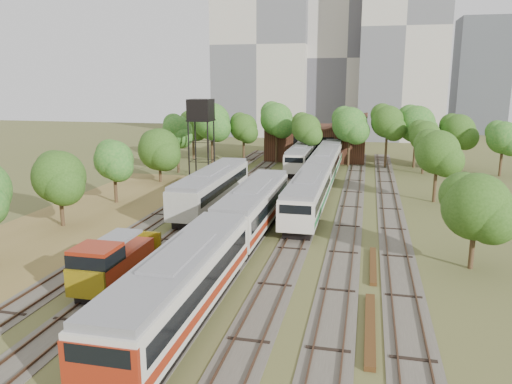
% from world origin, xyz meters
% --- Properties ---
extents(ground, '(240.00, 240.00, 0.00)m').
position_xyz_m(ground, '(0.00, 0.00, 0.00)').
color(ground, '#475123').
rests_on(ground, ground).
extents(dry_grass_patch, '(14.00, 60.00, 0.04)m').
position_xyz_m(dry_grass_patch, '(-18.00, 8.00, 0.02)').
color(dry_grass_patch, brown).
rests_on(dry_grass_patch, ground).
extents(tracks, '(24.60, 80.00, 0.19)m').
position_xyz_m(tracks, '(-0.67, 25.00, 0.04)').
color(tracks, '#4C473D').
rests_on(tracks, ground).
extents(railcar_red_set, '(3.25, 34.58, 4.02)m').
position_xyz_m(railcar_red_set, '(-2.00, 5.80, 2.13)').
color(railcar_red_set, black).
rests_on(railcar_red_set, ground).
extents(railcar_green_set, '(3.13, 52.08, 3.87)m').
position_xyz_m(railcar_green_set, '(2.00, 37.94, 2.05)').
color(railcar_green_set, black).
rests_on(railcar_green_set, ground).
extents(railcar_rear, '(2.95, 16.08, 3.65)m').
position_xyz_m(railcar_rear, '(-2.00, 46.29, 1.93)').
color(railcar_rear, black).
rests_on(railcar_rear, ground).
extents(shunter_locomotive, '(2.56, 8.10, 3.36)m').
position_xyz_m(shunter_locomotive, '(-8.00, 0.56, 1.59)').
color(shunter_locomotive, black).
rests_on(shunter_locomotive, ground).
extents(old_grey_coach, '(3.19, 18.00, 3.95)m').
position_xyz_m(old_grey_coach, '(-8.00, 21.56, 2.16)').
color(old_grey_coach, black).
rests_on(old_grey_coach, ground).
extents(water_tower, '(3.07, 3.07, 10.62)m').
position_xyz_m(water_tower, '(-13.97, 35.88, 8.95)').
color(water_tower, black).
rests_on(water_tower, ground).
extents(rail_pile_near, '(0.54, 8.12, 0.27)m').
position_xyz_m(rail_pile_near, '(8.00, -1.48, 0.14)').
color(rail_pile_near, '#4F3116').
rests_on(rail_pile_near, ground).
extents(rail_pile_far, '(0.45, 7.17, 0.23)m').
position_xyz_m(rail_pile_far, '(8.20, 8.03, 0.12)').
color(rail_pile_far, '#4F3116').
rests_on(rail_pile_far, ground).
extents(maintenance_shed, '(16.45, 11.55, 7.58)m').
position_xyz_m(maintenance_shed, '(-1.00, 57.98, 2.91)').
color(maintenance_shed, '#341C13').
rests_on(maintenance_shed, ground).
extents(tree_band_left, '(7.55, 72.70, 8.19)m').
position_xyz_m(tree_band_left, '(-19.76, 27.66, 5.09)').
color(tree_band_left, '#382616').
rests_on(tree_band_left, ground).
extents(tree_band_far, '(47.33, 9.95, 9.61)m').
position_xyz_m(tree_band_far, '(3.35, 50.44, 6.36)').
color(tree_band_far, '#382616').
rests_on(tree_band_far, ground).
extents(tree_band_right, '(5.02, 42.29, 7.84)m').
position_xyz_m(tree_band_right, '(14.94, 27.23, 5.07)').
color(tree_band_right, '#382616').
rests_on(tree_band_right, ground).
extents(tower_left, '(22.00, 16.00, 42.00)m').
position_xyz_m(tower_left, '(-18.00, 95.00, 21.00)').
color(tower_left, '#BEB6A6').
rests_on(tower_left, ground).
extents(tower_centre, '(20.00, 18.00, 36.00)m').
position_xyz_m(tower_centre, '(2.00, 100.00, 18.00)').
color(tower_centre, '#B7B0A6').
rests_on(tower_centre, ground).
extents(tower_right, '(18.00, 16.00, 48.00)m').
position_xyz_m(tower_right, '(14.00, 92.00, 24.00)').
color(tower_right, '#BEB6A6').
rests_on(tower_right, ground).
extents(tower_far_right, '(12.00, 12.00, 28.00)m').
position_xyz_m(tower_far_right, '(34.00, 110.00, 14.00)').
color(tower_far_right, '#464A4F').
rests_on(tower_far_right, ground).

